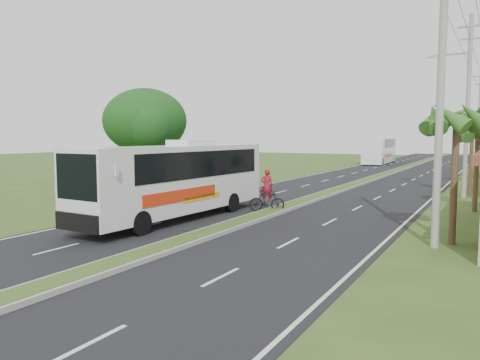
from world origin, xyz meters
The scene contains 15 objects.
ground centered at (0.00, 0.00, 0.00)m, with size 180.00×180.00×0.00m, color #314C1C.
road_asphalt centered at (0.00, 20.00, 0.01)m, with size 14.00×160.00×0.02m, color black.
median_strip centered at (0.00, 20.00, 0.10)m, with size 1.20×160.00×0.18m.
lane_edge_left centered at (-6.70, 20.00, 0.00)m, with size 0.12×160.00×0.01m, color silver.
lane_edge_right centered at (6.70, 20.00, 0.00)m, with size 0.12×160.00×0.01m, color silver.
palm_verge_a centered at (9.00, 3.00, 4.74)m, with size 2.40×2.40×5.45m.
palm_verge_b centered at (9.40, 12.00, 4.36)m, with size 2.40×2.40×5.05m.
palm_verge_c centered at (8.80, 19.00, 5.12)m, with size 2.40×2.40×5.85m.
shade_tree centered at (-12.11, 10.02, 5.03)m, with size 6.30×6.00×7.54m.
utility_pole_a centered at (8.50, 2.00, 5.67)m, with size 1.60×0.28×11.00m.
utility_pole_b centered at (8.47, 18.00, 6.26)m, with size 3.20×0.28×12.00m.
utility_pole_c centered at (8.50, 38.00, 5.67)m, with size 1.60×0.28×11.00m.
coach_bus_main centered at (-3.40, 2.26, 2.16)m, with size 3.02×12.24×3.93m.
coach_bus_far centered at (-5.20, 54.99, 2.14)m, with size 3.46×13.10×3.78m.
motorcyclist centered at (-0.54, 6.47, 0.82)m, with size 1.98×1.25×2.32m.
Camera 1 is at (10.43, -16.36, 4.12)m, focal length 35.00 mm.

